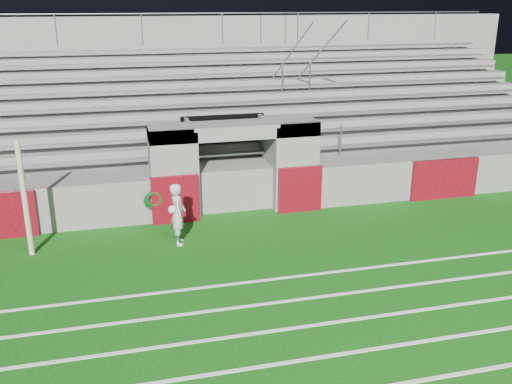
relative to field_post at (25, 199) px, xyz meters
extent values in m
plane|color=#0E4A0C|center=(5.45, -1.72, -1.43)|extent=(90.00, 90.00, 0.00)
cylinder|color=#C5B192|center=(0.00, 0.00, 0.00)|extent=(0.13, 0.13, 2.85)
cube|color=white|center=(5.45, -5.72, -1.42)|extent=(28.00, 0.09, 0.01)
cube|color=white|center=(5.45, -4.72, -1.42)|extent=(28.00, 0.09, 0.01)
cube|color=white|center=(5.45, -3.72, -1.42)|extent=(28.00, 0.09, 0.01)
cube|color=white|center=(5.45, -2.72, -1.42)|extent=(28.00, 0.09, 0.01)
cube|color=slate|center=(13.15, 1.46, -0.80)|extent=(10.60, 0.35, 1.25)
cube|color=slate|center=(3.65, 1.78, -0.13)|extent=(1.20, 1.00, 2.60)
cube|color=slate|center=(7.25, 1.78, -0.13)|extent=(1.20, 1.00, 2.60)
cube|color=black|center=(5.45, 3.48, -0.18)|extent=(2.60, 0.20, 2.50)
cube|color=slate|center=(4.30, 2.38, -0.18)|extent=(0.10, 2.20, 2.50)
cube|color=slate|center=(6.60, 2.38, -0.18)|extent=(0.10, 2.20, 2.50)
cube|color=slate|center=(5.45, 1.78, 0.97)|extent=(4.80, 1.00, 0.40)
cube|color=slate|center=(5.45, 5.63, -0.28)|extent=(26.00, 8.00, 0.20)
cube|color=slate|center=(5.45, 5.63, -0.90)|extent=(26.00, 8.00, 1.05)
cube|color=#4F060F|center=(3.65, 1.23, -0.75)|extent=(1.30, 0.15, 1.35)
cube|color=#4F060F|center=(7.25, 1.23, -0.75)|extent=(1.30, 0.15, 1.35)
cube|color=#4F060F|center=(11.95, 1.23, -0.80)|extent=(2.20, 0.15, 1.25)
cube|color=#919499|center=(5.45, 2.71, 0.04)|extent=(23.00, 0.28, 0.06)
cube|color=slate|center=(5.45, 3.56, 0.01)|extent=(24.00, 0.75, 0.38)
cube|color=#919499|center=(5.45, 3.46, 0.42)|extent=(23.00, 0.28, 0.06)
cube|color=slate|center=(5.45, 4.31, 0.20)|extent=(24.00, 0.75, 0.76)
cube|color=#919499|center=(5.45, 4.21, 0.80)|extent=(23.00, 0.28, 0.06)
cube|color=slate|center=(5.45, 5.06, 0.39)|extent=(24.00, 0.75, 1.14)
cube|color=#919499|center=(5.45, 4.96, 1.18)|extent=(23.00, 0.28, 0.06)
cube|color=slate|center=(5.45, 5.81, 0.58)|extent=(24.00, 0.75, 1.52)
cube|color=#919499|center=(5.45, 5.71, 1.56)|extent=(23.00, 0.28, 0.06)
cube|color=slate|center=(5.45, 6.56, 0.77)|extent=(24.00, 0.75, 1.90)
cube|color=#919499|center=(5.45, 6.46, 1.94)|extent=(23.00, 0.28, 0.06)
cube|color=slate|center=(5.45, 7.31, 0.96)|extent=(24.00, 0.75, 2.28)
cube|color=#919499|center=(5.45, 7.21, 2.32)|extent=(23.00, 0.28, 0.06)
cube|color=slate|center=(5.45, 8.06, 1.15)|extent=(24.00, 0.75, 2.66)
cube|color=#919499|center=(5.45, 7.96, 2.70)|extent=(23.00, 0.28, 0.06)
cube|color=slate|center=(5.45, 8.73, 1.22)|extent=(26.00, 0.60, 5.29)
cylinder|color=#A5A8AD|center=(7.95, 2.43, 0.32)|extent=(0.05, 0.05, 1.00)
cylinder|color=#A5A8AD|center=(7.95, 5.43, 1.84)|extent=(0.05, 0.05, 1.00)
cylinder|color=#A5A8AD|center=(7.95, 8.43, 3.36)|extent=(0.05, 0.05, 1.00)
cylinder|color=#A5A8AD|center=(7.95, 5.43, 2.34)|extent=(0.05, 6.02, 3.08)
cylinder|color=#A5A8AD|center=(8.95, 2.43, 0.32)|extent=(0.05, 0.05, 1.00)
cylinder|color=#A5A8AD|center=(8.95, 5.43, 1.84)|extent=(0.05, 0.05, 1.00)
cylinder|color=#A5A8AD|center=(8.95, 8.43, 3.36)|extent=(0.05, 0.05, 1.00)
cylinder|color=#A5A8AD|center=(8.95, 5.43, 2.34)|extent=(0.05, 6.02, 3.08)
cylinder|color=#A5A8AD|center=(0.45, 8.43, 3.41)|extent=(0.05, 0.05, 1.10)
cylinder|color=#A5A8AD|center=(3.45, 8.43, 3.41)|extent=(0.05, 0.05, 1.10)
cylinder|color=#A5A8AD|center=(6.45, 8.43, 3.41)|extent=(0.05, 0.05, 1.10)
cylinder|color=#A5A8AD|center=(9.45, 8.43, 3.41)|extent=(0.05, 0.05, 1.10)
cylinder|color=#A5A8AD|center=(12.45, 8.43, 3.41)|extent=(0.05, 0.05, 1.10)
cylinder|color=#A5A8AD|center=(15.45, 8.43, 3.41)|extent=(0.05, 0.05, 1.10)
cylinder|color=#A5A8AD|center=(5.45, 8.43, 3.96)|extent=(24.00, 0.05, 0.05)
imported|color=#B8BEC2|center=(3.56, -0.22, -0.63)|extent=(0.41, 0.60, 1.59)
sphere|color=white|center=(3.41, -0.31, -0.47)|extent=(0.20, 0.20, 0.20)
torus|color=#0B3815|center=(3.08, 1.23, -0.73)|extent=(0.57, 0.11, 0.57)
torus|color=#0C3F0E|center=(3.08, 1.18, -0.68)|extent=(0.43, 0.08, 0.43)
camera|label=1|loc=(2.18, -13.61, 4.48)|focal=40.00mm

